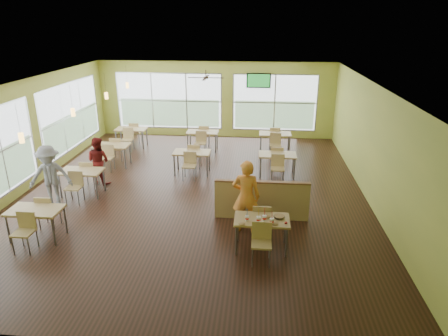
% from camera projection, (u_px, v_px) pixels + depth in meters
% --- Properties ---
extents(room, '(12.00, 12.04, 3.20)m').
position_uv_depth(room, '(193.00, 140.00, 11.38)').
color(room, black).
rests_on(room, ground).
extents(window_bays, '(9.24, 10.24, 2.38)m').
position_uv_depth(window_bays, '(135.00, 117.00, 14.51)').
color(window_bays, white).
rests_on(window_bays, room).
extents(main_table, '(1.22, 1.52, 0.87)m').
position_uv_depth(main_table, '(262.00, 224.00, 8.75)').
color(main_table, tan).
rests_on(main_table, floor).
extents(half_wall_divider, '(2.40, 0.14, 1.04)m').
position_uv_depth(half_wall_divider, '(262.00, 200.00, 10.14)').
color(half_wall_divider, tan).
rests_on(half_wall_divider, floor).
extents(dining_tables, '(6.92, 8.72, 0.87)m').
position_uv_depth(dining_tables, '(171.00, 152.00, 13.40)').
color(dining_tables, tan).
rests_on(dining_tables, floor).
extents(pendant_lights, '(0.11, 7.31, 0.86)m').
position_uv_depth(pendant_lights, '(90.00, 104.00, 11.97)').
color(pendant_lights, '#2D2119').
rests_on(pendant_lights, ceiling).
extents(ceiling_fan, '(1.25, 1.25, 0.29)m').
position_uv_depth(ceiling_fan, '(206.00, 78.00, 13.70)').
color(ceiling_fan, '#2D2119').
rests_on(ceiling_fan, ceiling).
extents(tv_backwall, '(1.00, 0.07, 0.60)m').
position_uv_depth(tv_backwall, '(259.00, 81.00, 16.42)').
color(tv_backwall, black).
rests_on(tv_backwall, wall_back).
extents(man_plaid, '(0.69, 0.48, 1.82)m').
position_uv_depth(man_plaid, '(246.00, 197.00, 9.41)').
color(man_plaid, orange).
rests_on(man_plaid, floor).
extents(patron_maroon, '(0.86, 0.76, 1.49)m').
position_uv_depth(patron_maroon, '(98.00, 161.00, 12.27)').
color(patron_maroon, '#5B1311').
rests_on(patron_maroon, floor).
extents(patron_grey, '(1.24, 0.91, 1.72)m').
position_uv_depth(patron_grey, '(50.00, 176.00, 10.77)').
color(patron_grey, slate).
rests_on(patron_grey, floor).
extents(cup_blue, '(0.09, 0.09, 0.32)m').
position_uv_depth(cup_blue, '(247.00, 218.00, 8.60)').
color(cup_blue, white).
rests_on(cup_blue, main_table).
extents(cup_yellow, '(0.10, 0.10, 0.36)m').
position_uv_depth(cup_yellow, '(259.00, 219.00, 8.53)').
color(cup_yellow, white).
rests_on(cup_yellow, main_table).
extents(cup_red_near, '(0.10, 0.10, 0.35)m').
position_uv_depth(cup_red_near, '(264.00, 218.00, 8.60)').
color(cup_red_near, white).
rests_on(cup_red_near, main_table).
extents(cup_red_far, '(0.09, 0.09, 0.34)m').
position_uv_depth(cup_red_far, '(272.00, 221.00, 8.47)').
color(cup_red_far, white).
rests_on(cup_red_far, main_table).
extents(food_basket, '(0.25, 0.25, 0.06)m').
position_uv_depth(food_basket, '(279.00, 217.00, 8.74)').
color(food_basket, black).
rests_on(food_basket, main_table).
extents(ketchup_cup, '(0.07, 0.07, 0.03)m').
position_uv_depth(ketchup_cup, '(286.00, 223.00, 8.51)').
color(ketchup_cup, '#940F06').
rests_on(ketchup_cup, main_table).
extents(wrapper_left, '(0.16, 0.14, 0.04)m').
position_uv_depth(wrapper_left, '(242.00, 224.00, 8.46)').
color(wrapper_left, '#A97E52').
rests_on(wrapper_left, main_table).
extents(wrapper_mid, '(0.25, 0.24, 0.05)m').
position_uv_depth(wrapper_mid, '(266.00, 216.00, 8.77)').
color(wrapper_mid, '#A97E52').
rests_on(wrapper_mid, main_table).
extents(wrapper_right, '(0.17, 0.16, 0.04)m').
position_uv_depth(wrapper_right, '(275.00, 224.00, 8.46)').
color(wrapper_right, '#A97E52').
rests_on(wrapper_right, main_table).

